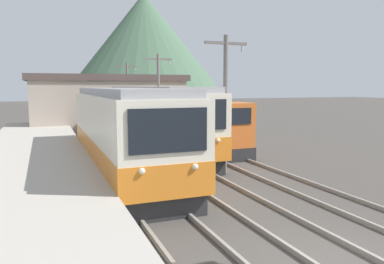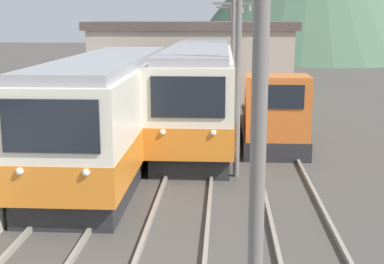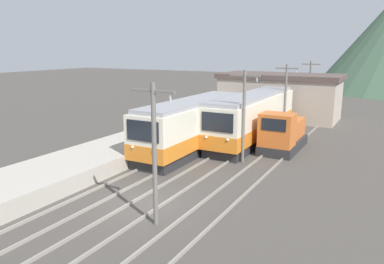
# 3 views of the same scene
# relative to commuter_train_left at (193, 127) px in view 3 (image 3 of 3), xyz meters

# --- Properties ---
(ground_plane) EXTENTS (200.00, 200.00, 0.00)m
(ground_plane) POSITION_rel_commuter_train_left_xyz_m (2.60, -9.88, -1.75)
(ground_plane) COLOR #47423D
(platform_left) EXTENTS (4.50, 54.00, 0.95)m
(platform_left) POSITION_rel_commuter_train_left_xyz_m (-3.65, -9.88, -1.27)
(platform_left) COLOR #ADA599
(platform_left) RESTS_ON ground
(track_left) EXTENTS (1.54, 60.00, 0.14)m
(track_left) POSITION_rel_commuter_train_left_xyz_m (0.00, -9.88, -1.68)
(track_left) COLOR gray
(track_left) RESTS_ON ground
(track_center) EXTENTS (1.54, 60.00, 0.14)m
(track_center) POSITION_rel_commuter_train_left_xyz_m (2.80, -9.88, -1.68)
(track_center) COLOR gray
(track_center) RESTS_ON ground
(track_right) EXTENTS (1.54, 60.00, 0.14)m
(track_right) POSITION_rel_commuter_train_left_xyz_m (5.80, -9.88, -1.68)
(track_right) COLOR gray
(track_right) RESTS_ON ground
(commuter_train_left) EXTENTS (2.84, 12.52, 3.77)m
(commuter_train_left) POSITION_rel_commuter_train_left_xyz_m (0.00, 0.00, 0.00)
(commuter_train_left) COLOR #28282B
(commuter_train_left) RESTS_ON ground
(commuter_train_center) EXTENTS (2.84, 14.21, 3.83)m
(commuter_train_center) POSITION_rel_commuter_train_left_xyz_m (2.80, 5.17, 0.03)
(commuter_train_center) COLOR #28282B
(commuter_train_center) RESTS_ON ground
(shunting_locomotive) EXTENTS (2.40, 5.63, 3.00)m
(shunting_locomotive) POSITION_rel_commuter_train_left_xyz_m (5.80, 3.17, -0.54)
(shunting_locomotive) COLOR #28282B
(shunting_locomotive) RESTS_ON ground
(catenary_mast_near) EXTENTS (2.00, 0.20, 6.05)m
(catenary_mast_near) POSITION_rel_commuter_train_left_xyz_m (4.31, -11.29, 1.59)
(catenary_mast_near) COLOR slate
(catenary_mast_near) RESTS_ON ground
(catenary_mast_mid) EXTENTS (2.00, 0.20, 6.05)m
(catenary_mast_mid) POSITION_rel_commuter_train_left_xyz_m (4.31, -1.05, 1.59)
(catenary_mast_mid) COLOR slate
(catenary_mast_mid) RESTS_ON ground
(catenary_mast_far) EXTENTS (2.00, 0.20, 6.05)m
(catenary_mast_far) POSITION_rel_commuter_train_left_xyz_m (4.31, 9.19, 1.59)
(catenary_mast_far) COLOR slate
(catenary_mast_far) RESTS_ON ground
(catenary_mast_distant) EXTENTS (2.00, 0.20, 6.05)m
(catenary_mast_distant) POSITION_rel_commuter_train_left_xyz_m (4.31, 19.43, 1.59)
(catenary_mast_distant) COLOR slate
(catenary_mast_distant) RESTS_ON ground
(station_building) EXTENTS (12.60, 6.30, 4.77)m
(station_building) POSITION_rel_commuter_train_left_xyz_m (1.87, 16.12, 0.66)
(station_building) COLOR #AD9E8E
(station_building) RESTS_ON ground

